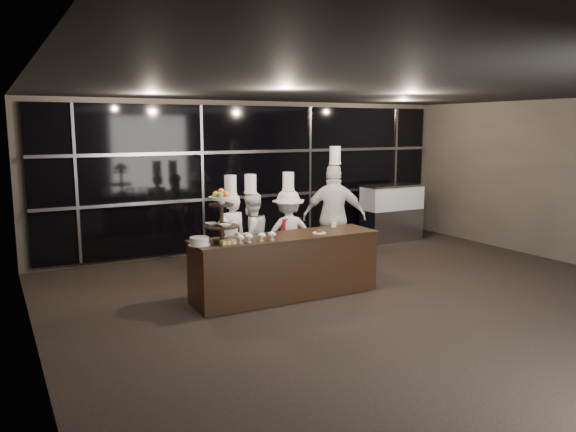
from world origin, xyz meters
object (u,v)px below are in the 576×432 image
display_case (392,210)px  chef_c (288,233)px  layer_cake (199,241)px  chef_a (231,237)px  buffet_counter (286,266)px  display_stand (221,212)px  chef_b (251,236)px  chef_d (334,217)px

display_case → chef_c: size_ratio=0.77×
layer_cake → display_case: size_ratio=0.22×
display_case → chef_a: chef_a is taller
layer_cake → buffet_counter: bearing=2.1°
display_stand → chef_c: chef_c is taller
display_case → chef_b: chef_b is taller
display_stand → chef_d: 2.70m
chef_a → display_case: bearing=18.8°
buffet_counter → display_stand: size_ratio=3.81×
layer_cake → chef_b: (1.27, 1.10, -0.23)m
buffet_counter → chef_a: 1.16m
chef_c → chef_b: bearing=173.7°
chef_c → chef_d: size_ratio=0.81×
layer_cake → chef_a: size_ratio=0.17×
display_stand → display_case: 5.65m
chef_a → chef_b: bearing=3.4°
chef_c → layer_cake: bearing=-151.7°
display_stand → display_case: bearing=26.9°
buffet_counter → display_stand: display_stand is taller
display_stand → layer_cake: (-0.34, -0.05, -0.37)m
chef_b → chef_a: bearing=-176.6°
chef_d → buffet_counter: bearing=-146.6°
chef_d → chef_a: bearing=178.4°
chef_d → display_stand: bearing=-158.5°
chef_c → buffet_counter: bearing=-120.3°
display_case → chef_b: (-4.08, -1.48, 0.05)m
chef_b → chef_c: size_ratio=0.99×
display_stand → chef_b: bearing=48.8°
display_case → chef_b: bearing=-160.0°
buffet_counter → display_stand: (-1.00, -0.00, 0.87)m
display_stand → chef_b: chef_b is taller
display_stand → chef_a: size_ratio=0.43×
layer_cake → chef_c: bearing=28.3°
layer_cake → chef_a: bearing=49.9°
buffet_counter → chef_c: bearing=59.7°
chef_a → chef_d: 1.92m
layer_cake → chef_b: size_ratio=0.17×
buffet_counter → chef_d: (1.48, 0.98, 0.48)m
buffet_counter → chef_b: size_ratio=1.63×
chef_a → chef_d: (1.91, -0.06, 0.19)m
chef_a → chef_d: chef_d is taller
display_case → chef_a: bearing=-161.2°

